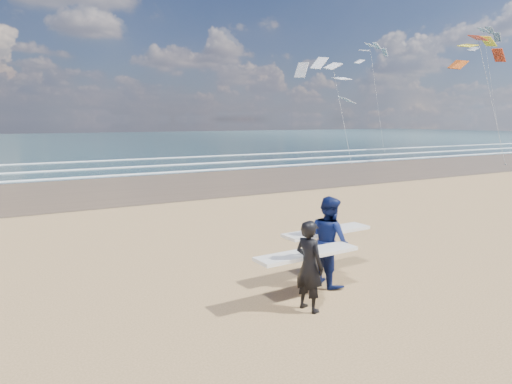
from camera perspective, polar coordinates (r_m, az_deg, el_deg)
wet_sand_strip at (r=35.77m, az=16.74°, el=2.96°), size 220.00×12.00×0.01m
ocean at (r=82.86m, az=-11.24°, el=6.44°), size 220.00×100.00×0.02m
foam_breakers at (r=43.36m, az=7.12°, el=4.34°), size 220.00×11.70×0.05m
surfer_near at (r=8.74m, az=6.63°, el=-8.92°), size 2.22×1.01×1.74m
surfer_far at (r=10.09m, az=9.15°, el=-5.96°), size 2.23×1.17×1.95m
kite_0 at (r=43.09m, az=26.95°, el=12.20°), size 6.43×4.81×11.62m
kite_1 at (r=40.52m, az=10.28°, el=11.72°), size 6.66×4.83×9.48m
kite_2 at (r=58.03m, az=27.29°, el=12.23°), size 5.34×4.69×14.59m
kite_5 at (r=55.35m, az=14.75°, el=12.19°), size 4.90×4.64×13.13m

